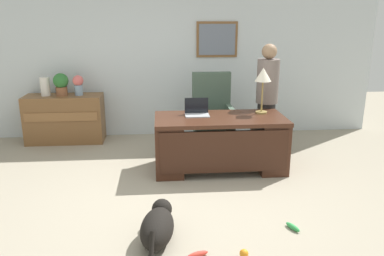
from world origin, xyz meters
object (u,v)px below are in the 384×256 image
Objects in this scene: desk at (220,142)px; vase_empty at (45,86)px; laptop at (197,111)px; dog_toy_ball at (244,253)px; armchair at (212,116)px; dog_lying at (158,226)px; desk_lamp at (263,78)px; dog_toy_plush at (293,227)px; person_standing at (267,99)px; dog_toy_bone at (198,254)px; credenza at (65,119)px; vase_with_flowers at (78,84)px.

desk is 5.74× the size of vase_empty.
laptop is 1.06× the size of vase_empty.
armchair is at bearing 87.80° from dog_toy_ball.
desk_lamp is at bearing 52.57° from dog_lying.
armchair is 3.91× the size of vase_empty.
armchair is at bearing 67.80° from laptop.
dog_toy_plush is (0.58, 0.41, -0.01)m from dog_toy_ball.
dog_toy_ball is (2.53, -3.42, -0.89)m from vase_empty.
person_standing reaches higher than dog_toy_plush.
vase_empty is at bearing 122.18° from dog_toy_bone.
desk_lamp is at bearing 63.17° from dog_toy_bone.
credenza reaches higher than dog_lying.
dog_lying reaches higher than dog_toy_bone.
vase_with_flowers is 1.77× the size of dog_toy_plush.
vase_with_flowers is (-2.69, 1.23, -0.26)m from desk_lamp.
credenza is 2.45m from laptop.
laptop reaches higher than dog_lying.
dog_toy_plush is at bearing 35.49° from dog_toy_ball.
dog_lying reaches higher than dog_toy_plush.
desk_lamp is 2.97m from vase_with_flowers.
desk is at bearing -91.24° from armchair.
dog_lying is 9.75× the size of dog_toy_ball.
credenza reaches higher than dog_toy_bone.
vase_empty is at bearing 159.01° from desk_lamp.
dog_toy_ball is at bearing -5.66° from dog_toy_bone.
dog_lying reaches higher than dog_toy_ball.
dog_toy_bone is at bearing -61.13° from credenza.
desk is 5.35× the size of vase_with_flowers.
desk_lamp reaches higher than credenza.
dog_toy_ball is (-0.69, -2.19, -1.18)m from desk_lamp.
desk_lamp is 1.93× the size of vase_with_flowers.
dog_toy_ball reaches higher than dog_toy_bone.
person_standing is at bearing 37.52° from desk.
dog_lying is 3.86× the size of dog_toy_bone.
dog_toy_ball is at bearing -23.49° from dog_lying.
dog_toy_bone is at bearing -64.61° from vase_with_flowers.
desk is at bearing 63.53° from dog_lying.
dog_toy_plush is (0.98, 0.37, 0.00)m from dog_toy_bone.
credenza is 1.99× the size of desk_lamp.
vase_empty reaches higher than dog_toy_ball.
person_standing is at bearing -14.78° from credenza.
dog_toy_plush is (1.32, 0.09, -0.13)m from dog_lying.
laptop is at bearing 73.70° from dog_lying.
vase_with_flowers is 4.07m from dog_toy_ball.
laptop is at bearing -112.20° from armchair.
armchair reaches higher than dog_toy_ball.
desk is at bearing 75.89° from dog_toy_bone.
desk is at bearing -27.68° from laptop.
dog_toy_ball is (2.26, -3.42, -0.35)m from credenza.
vase_empty reaches higher than credenza.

